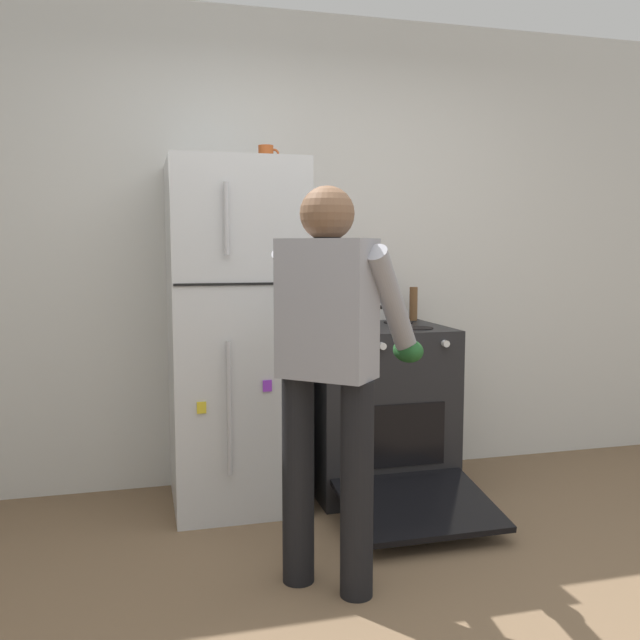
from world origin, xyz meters
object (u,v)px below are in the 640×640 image
coffee_mug (266,155)px  pepper_mill (413,304)px  stove_range (377,410)px  red_pot (353,316)px  refrigerator (236,335)px  person_cook (331,353)px

coffee_mug → pepper_mill: coffee_mug is taller
stove_range → red_pot: (-0.16, -0.03, 0.54)m
red_pot → refrigerator: bearing=175.5°
pepper_mill → person_cook: bearing=-125.0°
stove_range → person_cook: 1.25m
person_cook → red_pot: size_ratio=4.82×
person_cook → pepper_mill: bearing=55.0°
stove_range → pepper_mill: (0.30, 0.22, 0.58)m
stove_range → coffee_mug: size_ratio=10.97×
person_cook → red_pot: (0.40, 0.97, 0.04)m
red_pot → coffee_mug: (-0.45, 0.10, 0.86)m
person_cook → coffee_mug: 1.40m
stove_range → red_pot: size_ratio=3.70×
stove_range → pepper_mill: 0.69m
refrigerator → person_cook: refrigerator is taller
refrigerator → red_pot: bearing=-4.5°
stove_range → red_pot: bearing=-168.7°
refrigerator → person_cook: 1.05m
red_pot → pepper_mill: pepper_mill is taller
refrigerator → coffee_mug: coffee_mug is taller
stove_range → coffee_mug: 1.53m
person_cook → coffee_mug: bearing=92.9°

